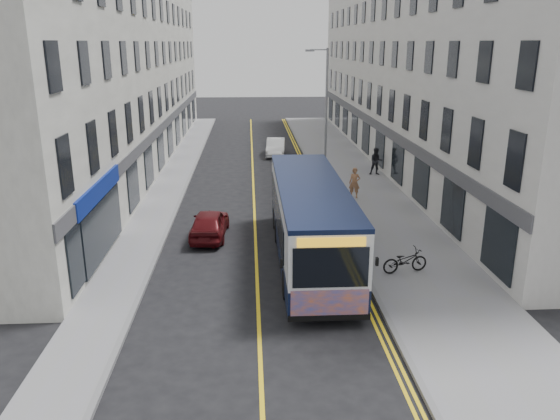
{
  "coord_description": "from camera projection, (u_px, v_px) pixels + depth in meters",
  "views": [
    {
      "loc": [
        -0.2,
        -17.44,
        8.3
      ],
      "look_at": [
        1.03,
        4.24,
        1.6
      ],
      "focal_mm": 35.0,
      "sensor_mm": 36.0,
      "label": 1
    }
  ],
  "objects": [
    {
      "name": "road_dbl_yellow_outer",
      "position": [
        320.0,
        196.0,
        30.75
      ],
      "size": [
        0.1,
        64.0,
        0.01
      ],
      "primitive_type": "cube",
      "color": "yellow",
      "rests_on": "ground"
    },
    {
      "name": "city_bus",
      "position": [
        310.0,
        219.0,
        21.14
      ],
      "size": [
        2.56,
        10.96,
        3.18
      ],
      "color": "black",
      "rests_on": "ground"
    },
    {
      "name": "car_white",
      "position": [
        276.0,
        147.0,
        41.57
      ],
      "size": [
        1.64,
        3.95,
        1.27
      ],
      "primitive_type": "imported",
      "rotation": [
        0.0,
        0.0,
        -0.08
      ],
      "color": "white",
      "rests_on": "ground"
    },
    {
      "name": "ground",
      "position": [
        257.0,
        290.0,
        19.1
      ],
      "size": [
        140.0,
        140.0,
        0.0
      ],
      "primitive_type": "plane",
      "color": "black",
      "rests_on": "ground"
    },
    {
      "name": "pavement_east",
      "position": [
        364.0,
        194.0,
        30.87
      ],
      "size": [
        4.5,
        64.0,
        0.12
      ],
      "primitive_type": "cube",
      "color": "gray",
      "rests_on": "ground"
    },
    {
      "name": "car_maroon",
      "position": [
        209.0,
        223.0,
        24.07
      ],
      "size": [
        1.73,
        3.83,
        1.28
      ],
      "primitive_type": "imported",
      "rotation": [
        0.0,
        0.0,
        3.08
      ],
      "color": "#530D11",
      "rests_on": "ground"
    },
    {
      "name": "kerb_west",
      "position": [
        182.0,
        197.0,
        30.31
      ],
      "size": [
        0.18,
        64.0,
        0.13
      ],
      "primitive_type": "cube",
      "color": "slate",
      "rests_on": "ground"
    },
    {
      "name": "road_dbl_yellow_inner",
      "position": [
        317.0,
        196.0,
        30.74
      ],
      "size": [
        0.1,
        64.0,
        0.01
      ],
      "primitive_type": "cube",
      "color": "yellow",
      "rests_on": "ground"
    },
    {
      "name": "kerb_east",
      "position": [
        325.0,
        195.0,
        30.74
      ],
      "size": [
        0.18,
        64.0,
        0.13
      ],
      "primitive_type": "cube",
      "color": "slate",
      "rests_on": "ground"
    },
    {
      "name": "pavement_west",
      "position": [
        164.0,
        197.0,
        30.26
      ],
      "size": [
        2.0,
        64.0,
        0.12
      ],
      "primitive_type": "cube",
      "color": "gray",
      "rests_on": "ground"
    },
    {
      "name": "pedestrian_far",
      "position": [
        376.0,
        161.0,
        34.91
      ],
      "size": [
        0.91,
        0.75,
        1.74
      ],
      "primitive_type": "imported",
      "rotation": [
        0.0,
        0.0,
        -0.11
      ],
      "color": "black",
      "rests_on": "pavement_east"
    },
    {
      "name": "bicycle",
      "position": [
        405.0,
        261.0,
        20.13
      ],
      "size": [
        1.83,
        0.95,
        0.92
      ],
      "primitive_type": "imported",
      "rotation": [
        0.0,
        0.0,
        1.77
      ],
      "color": "black",
      "rests_on": "pavement_east"
    },
    {
      "name": "terrace_west",
      "position": [
        117.0,
        70.0,
        36.73
      ],
      "size": [
        6.0,
        46.0,
        13.0
      ],
      "primitive_type": "cube",
      "color": "silver",
      "rests_on": "ground"
    },
    {
      "name": "road_centre_line",
      "position": [
        254.0,
        197.0,
        30.54
      ],
      "size": [
        0.12,
        64.0,
        0.01
      ],
      "primitive_type": "cube",
      "color": "yellow",
      "rests_on": "ground"
    },
    {
      "name": "pedestrian_near",
      "position": [
        355.0,
        183.0,
        29.74
      ],
      "size": [
        0.7,
        0.56,
        1.66
      ],
      "primitive_type": "imported",
      "rotation": [
        0.0,
        0.0,
        -0.3
      ],
      "color": "#966544",
      "rests_on": "pavement_east"
    },
    {
      "name": "terrace_east",
      "position": [
        417.0,
        69.0,
        37.84
      ],
      "size": [
        6.0,
        46.0,
        13.0
      ],
      "primitive_type": "cube",
      "color": "silver",
      "rests_on": "ground"
    },
    {
      "name": "streetlamp",
      "position": [
        325.0,
        113.0,
        31.39
      ],
      "size": [
        1.32,
        0.18,
        8.0
      ],
      "color": "gray",
      "rests_on": "ground"
    }
  ]
}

